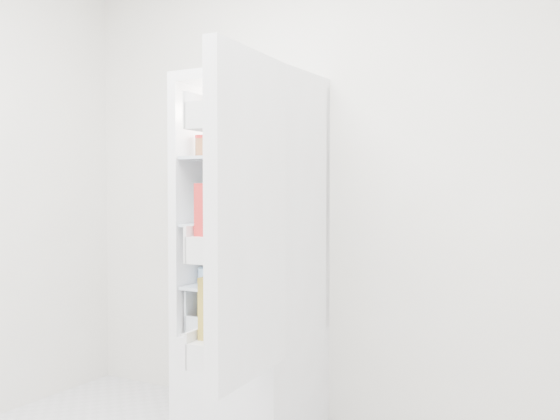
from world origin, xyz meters
The scene contains 20 objects.
room_walls centered at (0.00, 0.00, 1.59)m, with size 3.02×3.02×2.61m.
refrigerator centered at (-0.20, 1.25, 0.67)m, with size 0.60×0.60×1.80m.
shelf_low centered at (-0.20, 1.19, 0.74)m, with size 0.49×0.53×0.01m, color silver.
shelf_mid centered at (-0.20, 1.19, 1.05)m, with size 0.49×0.53×0.01m, color silver.
shelf_top centered at (-0.20, 1.19, 1.38)m, with size 0.49×0.53×0.01m, color silver.
crisper_left centered at (-0.32, 1.19, 0.61)m, with size 0.23×0.46×0.22m, color silver, non-canonical shape.
crisper_right centered at (-0.08, 1.19, 0.61)m, with size 0.23×0.46×0.22m, color silver, non-canonical shape.
condiment_jars centered at (-0.20, 1.07, 1.43)m, with size 0.46×0.16×0.08m.
squeeze_bottle centered at (-0.07, 1.31, 1.49)m, with size 0.06×0.06×0.20m, color white.
tub_white centered at (-0.32, 1.12, 1.10)m, with size 0.13×0.13×0.08m, color silver.
tub_cream centered at (-0.08, 1.13, 1.09)m, with size 0.13×0.13×0.07m, color silver.
tin_red centered at (-0.10, 0.97, 1.09)m, with size 0.10×0.10×0.07m, color red.
foil_tray centered at (-0.26, 1.32, 1.08)m, with size 0.18×0.14×0.05m, color silver.
red_cabbage centered at (-0.07, 1.31, 0.84)m, with size 0.18×0.18×0.18m, color #561D52.
bell_pepper centered at (-0.27, 1.05, 0.79)m, with size 0.09×0.09×0.09m, color red.
mushroom_bowl centered at (-0.36, 1.11, 0.79)m, with size 0.17×0.17×0.08m, color #97BFE1.
salad_bag centered at (-0.04, 0.97, 0.81)m, with size 0.12×0.12×0.12m, color beige.
citrus_pile centered at (-0.33, 1.12, 0.59)m, with size 0.20×0.24×0.16m.
veg_pile centered at (-0.07, 1.18, 0.56)m, with size 0.16×0.30×0.10m.
fridge_door centered at (0.13, 0.61, 1.09)m, with size 0.22×0.60×1.30m.
Camera 1 is at (1.48, -1.48, 1.23)m, focal length 40.00 mm.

